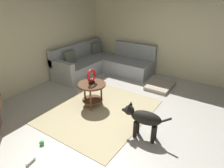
{
  "coord_description": "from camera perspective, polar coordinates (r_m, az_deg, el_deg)",
  "views": [
    {
      "loc": [
        -2.7,
        -1.51,
        2.3
      ],
      "look_at": [
        0.45,
        0.6,
        0.55
      ],
      "focal_mm": 31.81,
      "sensor_mm": 36.0,
      "label": 1
    }
  ],
  "objects": [
    {
      "name": "ground_plane",
      "position": [
        3.88,
        3.76,
        -12.52
      ],
      "size": [
        6.0,
        6.0,
        0.1
      ],
      "primitive_type": "cube",
      "color": "#B7B2A8"
    },
    {
      "name": "wall_back",
      "position": [
        5.29,
        -25.14,
        12.17
      ],
      "size": [
        6.0,
        0.12,
        2.7
      ],
      "primitive_type": "cube",
      "color": "beige",
      "rests_on": "ground_plane"
    },
    {
      "name": "wall_right",
      "position": [
        5.91,
        19.17,
        14.23
      ],
      "size": [
        0.12,
        6.0,
        2.7
      ],
      "primitive_type": "cube",
      "color": "beige",
      "rests_on": "ground_plane"
    },
    {
      "name": "area_rug",
      "position": [
        4.27,
        -3.38,
        -7.75
      ],
      "size": [
        2.3,
        1.9,
        0.01
      ],
      "primitive_type": "cube",
      "color": "tan",
      "rests_on": "ground_plane"
    },
    {
      "name": "sectional_couch",
      "position": [
        6.2,
        -3.05,
        5.81
      ],
      "size": [
        2.2,
        2.25,
        0.88
      ],
      "color": "#9EA3A8",
      "rests_on": "ground_plane"
    },
    {
      "name": "side_table",
      "position": [
        4.29,
        -5.78,
        -1.37
      ],
      "size": [
        0.6,
        0.6,
        0.54
      ],
      "color": "brown",
      "rests_on": "ground_plane"
    },
    {
      "name": "torus_sculpture",
      "position": [
        4.17,
        -5.95,
        2.27
      ],
      "size": [
        0.28,
        0.08,
        0.33
      ],
      "color": "black",
      "rests_on": "side_table"
    },
    {
      "name": "dog_bed_mat",
      "position": [
        5.43,
        13.66,
        -0.5
      ],
      "size": [
        0.8,
        0.6,
        0.09
      ],
      "primitive_type": "cube",
      "color": "#B2A38E",
      "rests_on": "ground_plane"
    },
    {
      "name": "dog",
      "position": [
        3.42,
        9.02,
        -9.78
      ],
      "size": [
        0.3,
        0.85,
        0.63
      ],
      "rotation": [
        0.0,
        0.0,
        0.15
      ],
      "color": "black",
      "rests_on": "ground_plane"
    },
    {
      "name": "dog_toy_ball",
      "position": [
        3.61,
        -19.57,
        -15.66
      ],
      "size": [
        0.08,
        0.08,
        0.08
      ],
      "primitive_type": "sphere",
      "color": "green",
      "rests_on": "ground_plane"
    },
    {
      "name": "dog_toy_rope",
      "position": [
        3.38,
        -22.37,
        -19.89
      ],
      "size": [
        0.16,
        0.07,
        0.05
      ],
      "primitive_type": "cylinder",
      "rotation": [
        0.0,
        1.57,
        0.15
      ],
      "color": "silver",
      "rests_on": "ground_plane"
    }
  ]
}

